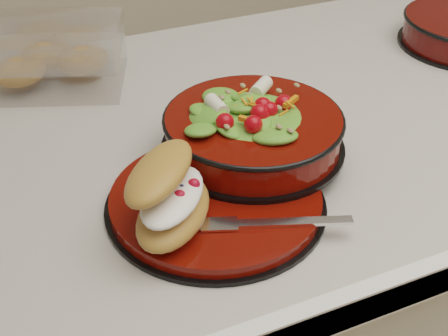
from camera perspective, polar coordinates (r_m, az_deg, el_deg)
name	(u,v)px	position (r m, az deg, el deg)	size (l,w,h in m)	color
island_counter	(261,315)	(1.23, 3.42, -13.23)	(1.24, 0.74, 0.90)	silver
dinner_plate	(217,201)	(0.75, -0.68, -3.02)	(0.27, 0.27, 0.02)	black
salad_bowl	(253,124)	(0.81, 2.69, 4.04)	(0.24, 0.24, 0.10)	black
croissant	(171,195)	(0.69, -4.89, -2.47)	(0.14, 0.16, 0.08)	#BF793A
fork	(271,223)	(0.71, 4.34, -5.01)	(0.17, 0.08, 0.00)	silver
pastry_box	(49,57)	(1.06, -15.69, 9.78)	(0.27, 0.24, 0.09)	white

